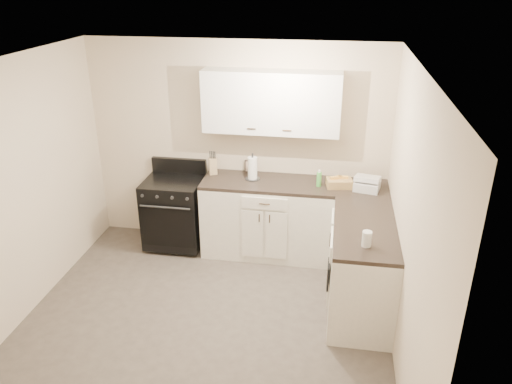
% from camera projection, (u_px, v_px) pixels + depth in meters
% --- Properties ---
extents(floor, '(3.60, 3.60, 0.00)m').
position_uv_depth(floor, '(204.00, 325.00, 4.90)').
color(floor, '#473F38').
rests_on(floor, ground).
extents(ceiling, '(3.60, 3.60, 0.00)m').
position_uv_depth(ceiling, '(190.00, 67.00, 3.88)').
color(ceiling, white).
rests_on(ceiling, wall_back).
extents(wall_back, '(3.60, 0.00, 3.60)m').
position_uv_depth(wall_back, '(238.00, 146.00, 6.02)').
color(wall_back, beige).
rests_on(wall_back, ground).
extents(wall_right, '(0.00, 3.60, 3.60)m').
position_uv_depth(wall_right, '(408.00, 227.00, 4.13)').
color(wall_right, beige).
rests_on(wall_right, ground).
extents(wall_left, '(0.00, 3.60, 3.60)m').
position_uv_depth(wall_left, '(11.00, 197.00, 4.66)').
color(wall_left, beige).
rests_on(wall_left, ground).
extents(wall_front, '(3.60, 0.00, 3.60)m').
position_uv_depth(wall_front, '(111.00, 352.00, 2.77)').
color(wall_front, beige).
rests_on(wall_front, ground).
extents(base_cabinets_back, '(1.55, 0.60, 0.90)m').
position_uv_depth(base_cabinets_back, '(268.00, 219.00, 6.01)').
color(base_cabinets_back, silver).
rests_on(base_cabinets_back, floor).
extents(base_cabinets_right, '(0.60, 1.90, 0.90)m').
position_uv_depth(base_cabinets_right, '(360.00, 254.00, 5.26)').
color(base_cabinets_right, silver).
rests_on(base_cabinets_right, floor).
extents(countertop_back, '(1.55, 0.60, 0.04)m').
position_uv_depth(countertop_back, '(269.00, 183.00, 5.82)').
color(countertop_back, black).
rests_on(countertop_back, base_cabinets_back).
extents(countertop_right, '(0.60, 1.90, 0.04)m').
position_uv_depth(countertop_right, '(364.00, 214.00, 5.07)').
color(countertop_right, black).
rests_on(countertop_right, base_cabinets_right).
extents(upper_cabinets, '(1.55, 0.30, 0.70)m').
position_uv_depth(upper_cabinets, '(271.00, 102.00, 5.58)').
color(upper_cabinets, white).
rests_on(upper_cabinets, wall_back).
extents(stove, '(0.69, 0.59, 0.84)m').
position_uv_depth(stove, '(175.00, 212.00, 6.15)').
color(stove, black).
rests_on(stove, floor).
extents(knife_block, '(0.12, 0.11, 0.20)m').
position_uv_depth(knife_block, '(213.00, 166.00, 5.98)').
color(knife_block, tan).
rests_on(knife_block, countertop_back).
extents(paper_towel, '(0.15, 0.15, 0.27)m').
position_uv_depth(paper_towel, '(253.00, 168.00, 5.82)').
color(paper_towel, white).
rests_on(paper_towel, countertop_back).
extents(soap_bottle, '(0.06, 0.06, 0.17)m').
position_uv_depth(soap_bottle, '(319.00, 179.00, 5.65)').
color(soap_bottle, green).
rests_on(soap_bottle, countertop_back).
extents(picture_frame, '(0.13, 0.06, 0.16)m').
position_uv_depth(picture_frame, '(250.00, 166.00, 6.05)').
color(picture_frame, black).
rests_on(picture_frame, countertop_back).
extents(wicker_basket, '(0.31, 0.23, 0.09)m').
position_uv_depth(wicker_basket, '(339.00, 183.00, 5.65)').
color(wicker_basket, '#A7884F').
rests_on(wicker_basket, countertop_right).
extents(countertop_grill, '(0.32, 0.30, 0.10)m').
position_uv_depth(countertop_grill, '(367.00, 185.00, 5.58)').
color(countertop_grill, silver).
rests_on(countertop_grill, countertop_right).
extents(glass_jar, '(0.09, 0.09, 0.14)m').
position_uv_depth(glass_jar, '(367.00, 239.00, 4.42)').
color(glass_jar, silver).
rests_on(glass_jar, countertop_right).
extents(oven_mitt_near, '(0.02, 0.14, 0.25)m').
position_uv_depth(oven_mitt_near, '(328.00, 277.00, 4.78)').
color(oven_mitt_near, black).
rests_on(oven_mitt_near, base_cabinets_right).
extents(oven_mitt_far, '(0.02, 0.16, 0.27)m').
position_uv_depth(oven_mitt_far, '(328.00, 273.00, 4.94)').
color(oven_mitt_far, black).
rests_on(oven_mitt_far, base_cabinets_right).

